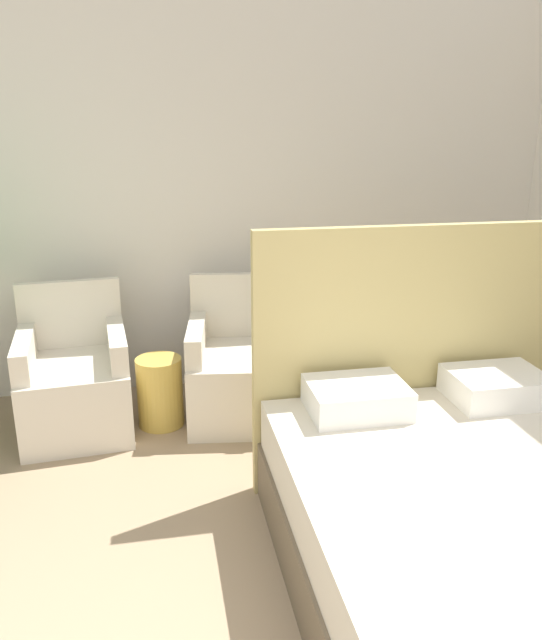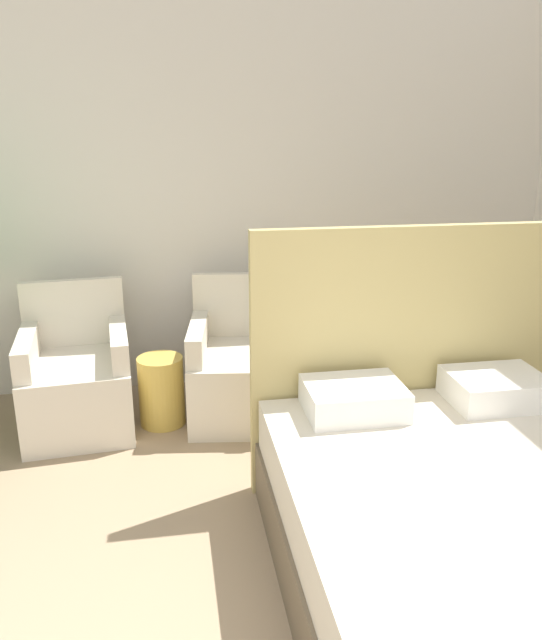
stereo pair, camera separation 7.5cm
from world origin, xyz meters
The scene contains 5 objects.
wall_back centered at (0.00, 3.67, 1.45)m, with size 10.00×0.06×2.90m.
bed centered at (0.98, 1.26, 0.30)m, with size 1.62×1.98×1.36m.
armchair_near_window_left centered at (-0.79, 3.05, 0.28)m, with size 0.70×0.76×0.88m.
armchair_near_window_right centered at (0.23, 3.05, 0.28)m, with size 0.72×0.79×0.88m.
side_table centered at (-0.28, 3.01, 0.22)m, with size 0.28×0.28×0.44m.
Camera 1 is at (-0.27, -0.64, 1.83)m, focal length 35.00 mm.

